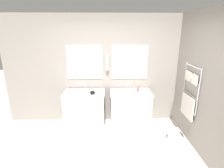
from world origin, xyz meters
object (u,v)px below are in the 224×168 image
object	(u,v)px
vanity_left	(85,110)
waste_bin	(173,134)
flower_vase	(138,88)
vanity_right	(130,109)
toiletry_bottle	(70,91)
amenity_bowl	(92,92)

from	to	relation	value
vanity_left	waste_bin	world-z (taller)	vanity_left
flower_vase	vanity_right	bearing A→B (deg)	-162.88
toiletry_bottle	amenity_bowl	distance (m)	0.50
toiletry_bottle	flower_vase	size ratio (longest dim) A/B	0.64
amenity_bowl	vanity_right	bearing A→B (deg)	5.92
vanity_left	amenity_bowl	bearing A→B (deg)	-24.21
flower_vase	toiletry_bottle	bearing A→B (deg)	-175.85
waste_bin	vanity_left	bearing A→B (deg)	162.95
vanity_right	flower_vase	xyz separation A→B (m)	(0.17, 0.05, 0.52)
vanity_right	waste_bin	world-z (taller)	vanity_right
amenity_bowl	waste_bin	world-z (taller)	amenity_bowl
vanity_left	toiletry_bottle	world-z (taller)	toiletry_bottle
vanity_right	toiletry_bottle	size ratio (longest dim) A/B	6.15
vanity_left	flower_vase	distance (m)	1.35
vanity_right	flower_vase	bearing A→B (deg)	17.12
amenity_bowl	flower_vase	size ratio (longest dim) A/B	0.53
vanity_right	amenity_bowl	world-z (taller)	amenity_bowl
amenity_bowl	flower_vase	distance (m)	1.05
vanity_left	waste_bin	bearing A→B (deg)	-17.05
amenity_bowl	waste_bin	bearing A→B (deg)	-16.17
amenity_bowl	toiletry_bottle	bearing A→B (deg)	176.36
amenity_bowl	waste_bin	distance (m)	1.94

